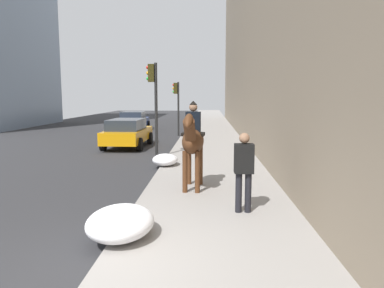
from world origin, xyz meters
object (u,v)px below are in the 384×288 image
object	(u,v)px
car_mid_lane	(128,132)
traffic_light_far_curb	(177,100)
traffic_light_near_curb	(154,95)
mounted_horse_near	(193,140)
car_near_lane	(134,121)
pedestrian_greeting	(244,167)

from	to	relation	value
car_mid_lane	traffic_light_far_curb	xyz separation A→B (m)	(5.56, -2.03, 1.58)
traffic_light_near_curb	traffic_light_far_curb	xyz separation A→B (m)	(9.05, -0.16, -0.26)
mounted_horse_near	traffic_light_near_curb	xyz separation A→B (m)	(5.15, 1.77, 1.17)
car_near_lane	traffic_light_near_curb	distance (m)	12.93
car_near_lane	car_mid_lane	world-z (taller)	same
car_near_lane	traffic_light_near_curb	bearing A→B (deg)	-166.29
car_near_lane	car_mid_lane	bearing A→B (deg)	-171.98
mounted_horse_near	car_near_lane	distance (m)	18.25
pedestrian_greeting	traffic_light_far_curb	world-z (taller)	traffic_light_far_curb
pedestrian_greeting	traffic_light_near_curb	size ratio (longest dim) A/B	0.44
mounted_horse_near	traffic_light_far_curb	xyz separation A→B (m)	(14.21, 1.61, 0.91)
car_near_lane	car_mid_lane	xyz separation A→B (m)	(-8.86, -1.49, 0.01)
traffic_light_far_curb	pedestrian_greeting	bearing A→B (deg)	-170.27
traffic_light_near_curb	traffic_light_far_curb	world-z (taller)	traffic_light_near_curb
car_near_lane	traffic_light_far_curb	xyz separation A→B (m)	(-3.29, -3.52, 1.59)
car_near_lane	traffic_light_far_curb	world-z (taller)	traffic_light_far_curb
pedestrian_greeting	car_mid_lane	xyz separation A→B (m)	(10.57, 4.80, -0.33)
traffic_light_near_curb	car_mid_lane	bearing A→B (deg)	28.21
car_mid_lane	traffic_light_far_curb	world-z (taller)	traffic_light_far_curb
car_near_lane	traffic_light_near_curb	xyz separation A→B (m)	(-12.35, -3.36, 1.85)
car_near_lane	traffic_light_far_curb	distance (m)	5.08
mounted_horse_near	car_near_lane	bearing A→B (deg)	-159.90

